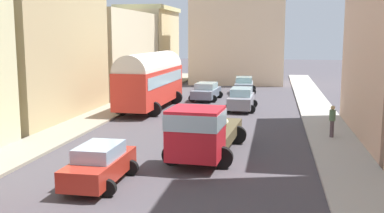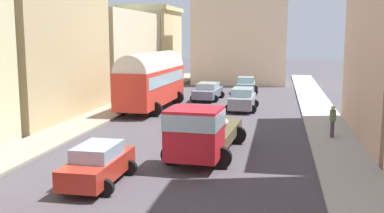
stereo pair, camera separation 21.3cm
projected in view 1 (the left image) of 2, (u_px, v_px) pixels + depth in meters
ground_plane at (205, 123)px, 28.49m from camera, size 154.00×154.00×0.00m
sidewalk_left at (94, 119)px, 29.75m from camera, size 2.50×70.00×0.14m
sidewalk_right at (326, 126)px, 27.20m from camera, size 2.50×70.00×0.14m
building_left_2 at (38, 17)px, 29.62m from camera, size 5.26×11.99×13.00m
building_left_3 at (115, 52)px, 43.82m from camera, size 4.69×14.43×7.60m
building_left_4 at (150, 43)px, 56.53m from camera, size 5.67×10.74×8.77m
distant_church at (238, 22)px, 51.34m from camera, size 10.15×7.39×18.81m
parked_bus_1 at (151, 78)px, 33.59m from camera, size 3.49×9.70×4.15m
cargo_truck_0 at (203, 130)px, 20.10m from camera, size 3.26×7.55×2.49m
car_0 at (241, 99)px, 33.40m from camera, size 2.28×4.36×1.62m
car_1 at (244, 85)px, 43.10m from camera, size 2.39×4.10×1.54m
car_2 at (100, 164)px, 16.80m from camera, size 2.14×3.99×1.48m
car_3 at (206, 91)px, 38.68m from camera, size 2.54×4.43×1.45m
pedestrian_0 at (332, 120)px, 23.90m from camera, size 0.39×0.39×1.81m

